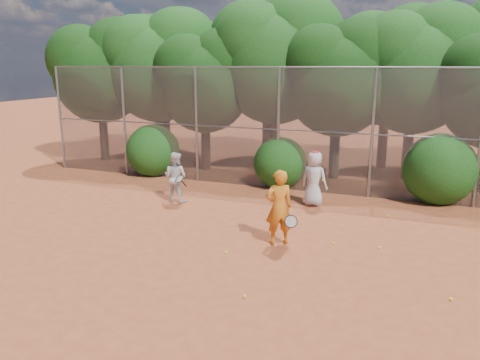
% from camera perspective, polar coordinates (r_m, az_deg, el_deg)
% --- Properties ---
extents(ground, '(80.00, 80.00, 0.00)m').
position_cam_1_polar(ground, '(10.23, 0.18, -9.68)').
color(ground, '#9C4423').
rests_on(ground, ground).
extents(fence_back, '(20.05, 0.09, 4.03)m').
position_cam_1_polar(fence_back, '(15.29, 7.88, 6.15)').
color(fence_back, gray).
rests_on(fence_back, ground).
extents(tree_0, '(4.38, 3.81, 6.00)m').
position_cam_1_polar(tree_0, '(21.10, -16.61, 12.97)').
color(tree_0, black).
rests_on(tree_0, ground).
extents(tree_1, '(4.64, 4.03, 6.35)m').
position_cam_1_polar(tree_1, '(20.12, -9.92, 13.97)').
color(tree_1, black).
rests_on(tree_1, ground).
extents(tree_2, '(3.99, 3.47, 5.47)m').
position_cam_1_polar(tree_2, '(18.33, -4.14, 12.34)').
color(tree_2, black).
rests_on(tree_2, ground).
extents(tree_3, '(4.89, 4.26, 6.70)m').
position_cam_1_polar(tree_3, '(18.37, 4.57, 14.86)').
color(tree_3, black).
rests_on(tree_3, ground).
extents(tree_4, '(4.19, 3.64, 5.73)m').
position_cam_1_polar(tree_4, '(17.21, 12.08, 12.54)').
color(tree_4, black).
rests_on(tree_4, ground).
extents(tree_5, '(4.51, 3.92, 6.17)m').
position_cam_1_polar(tree_5, '(17.79, 20.75, 12.94)').
color(tree_5, black).
rests_on(tree_5, ground).
extents(tree_9, '(4.83, 4.20, 6.62)m').
position_cam_1_polar(tree_9, '(22.61, -9.10, 14.42)').
color(tree_9, black).
rests_on(tree_9, ground).
extents(tree_10, '(5.15, 4.48, 7.06)m').
position_cam_1_polar(tree_10, '(20.77, 3.66, 15.42)').
color(tree_10, black).
rests_on(tree_10, ground).
extents(tree_11, '(4.64, 4.03, 6.35)m').
position_cam_1_polar(tree_11, '(19.43, 17.85, 13.53)').
color(tree_11, black).
rests_on(tree_11, ground).
extents(bush_0, '(2.00, 2.00, 2.00)m').
position_cam_1_polar(bush_0, '(17.98, -10.58, 3.82)').
color(bush_0, '#134110').
rests_on(bush_0, ground).
extents(bush_1, '(1.80, 1.80, 1.80)m').
position_cam_1_polar(bush_1, '(15.99, 4.92, 2.38)').
color(bush_1, '#134110').
rests_on(bush_1, ground).
extents(bush_2, '(2.20, 2.20, 2.20)m').
position_cam_1_polar(bush_2, '(15.36, 23.14, 1.57)').
color(bush_2, '#134110').
rests_on(bush_2, ground).
extents(player_yellow, '(0.90, 0.71, 1.77)m').
position_cam_1_polar(player_yellow, '(10.84, 4.76, -3.34)').
color(player_yellow, orange).
rests_on(player_yellow, ground).
extents(player_teen, '(0.90, 0.69, 1.66)m').
position_cam_1_polar(player_teen, '(13.92, 9.02, 0.18)').
color(player_teen, silver).
rests_on(player_teen, ground).
extents(player_white, '(0.87, 0.78, 1.53)m').
position_cam_1_polar(player_white, '(14.31, -7.88, 0.36)').
color(player_white, silver).
rests_on(player_white, ground).
extents(ball_0, '(0.07, 0.07, 0.07)m').
position_cam_1_polar(ball_0, '(11.22, 11.30, -7.57)').
color(ball_0, yellow).
rests_on(ball_0, ground).
extents(ball_1, '(0.07, 0.07, 0.07)m').
position_cam_1_polar(ball_1, '(11.23, 16.60, -7.88)').
color(ball_1, yellow).
rests_on(ball_1, ground).
extents(ball_2, '(0.07, 0.07, 0.07)m').
position_cam_1_polar(ball_2, '(8.67, 0.57, -14.02)').
color(ball_2, yellow).
rests_on(ball_2, ground).
extents(ball_3, '(0.07, 0.07, 0.07)m').
position_cam_1_polar(ball_3, '(9.37, 24.31, -13.11)').
color(ball_3, yellow).
rests_on(ball_3, ground).
extents(ball_4, '(0.07, 0.07, 0.07)m').
position_cam_1_polar(ball_4, '(10.51, -1.68, -8.81)').
color(ball_4, yellow).
rests_on(ball_4, ground).
extents(ball_5, '(0.07, 0.07, 0.07)m').
position_cam_1_polar(ball_5, '(13.51, 17.61, -4.22)').
color(ball_5, yellow).
rests_on(ball_5, ground).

